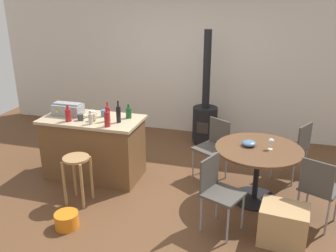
{
  "coord_description": "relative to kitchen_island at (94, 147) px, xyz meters",
  "views": [
    {
      "loc": [
        1.4,
        -4.27,
        2.54
      ],
      "look_at": [
        0.15,
        0.05,
        0.9
      ],
      "focal_mm": 38.39,
      "sensor_mm": 36.0,
      "label": 1
    }
  ],
  "objects": [
    {
      "name": "folding_chair_near",
      "position": [
        3.03,
        -0.43,
        0.06
      ],
      "size": [
        0.53,
        0.53,
        0.86
      ],
      "color": "#47423D",
      "rests_on": "ground_plane"
    },
    {
      "name": "folding_chair_left",
      "position": [
        1.69,
        0.43,
        0.07
      ],
      "size": [
        0.55,
        0.55,
        0.87
      ],
      "color": "#47423D",
      "rests_on": "ground_plane"
    },
    {
      "name": "cup_1",
      "position": [
        0.07,
        -0.1,
        0.5
      ],
      "size": [
        0.11,
        0.07,
        0.1
      ],
      "color": "tan",
      "rests_on": "kitchen_island"
    },
    {
      "name": "serving_bowl",
      "position": [
        2.2,
        -0.01,
        0.32
      ],
      "size": [
        0.18,
        0.18,
        0.07
      ],
      "primitive_type": "ellipsoid",
      "color": "#4C7099",
      "rests_on": "dining_table"
    },
    {
      "name": "ground_plane",
      "position": [
        0.98,
        -0.06,
        -0.45
      ],
      "size": [
        8.8,
        8.8,
        0.0
      ],
      "primitive_type": "plane",
      "color": "brown"
    },
    {
      "name": "kitchen_island",
      "position": [
        0.0,
        0.0,
        0.0
      ],
      "size": [
        1.42,
        0.73,
        0.9
      ],
      "color": "brown",
      "rests_on": "ground_plane"
    },
    {
      "name": "cup_0",
      "position": [
        -0.1,
        -0.12,
        0.49
      ],
      "size": [
        0.12,
        0.08,
        0.09
      ],
      "color": "#383838",
      "rests_on": "kitchen_island"
    },
    {
      "name": "bottle_0",
      "position": [
        0.36,
        -0.25,
        0.56
      ],
      "size": [
        0.08,
        0.08,
        0.28
      ],
      "color": "maroon",
      "rests_on": "kitchen_island"
    },
    {
      "name": "dining_table",
      "position": [
        2.33,
        -0.04,
        0.11
      ],
      "size": [
        1.09,
        1.09,
        0.74
      ],
      "color": "black",
      "rests_on": "ground_plane"
    },
    {
      "name": "bottle_1",
      "position": [
        0.5,
        0.16,
        0.53
      ],
      "size": [
        0.08,
        0.08,
        0.21
      ],
      "color": "#194C23",
      "rests_on": "kitchen_island"
    },
    {
      "name": "wine_glass",
      "position": [
        2.47,
        -0.04,
        0.39
      ],
      "size": [
        0.07,
        0.07,
        0.14
      ],
      "color": "silver",
      "rests_on": "dining_table"
    },
    {
      "name": "bottle_4",
      "position": [
        0.11,
        -0.23,
        0.52
      ],
      "size": [
        0.06,
        0.06,
        0.19
      ],
      "color": "#B7B2AD",
      "rests_on": "kitchen_island"
    },
    {
      "name": "folding_chair_far",
      "position": [
        2.82,
        0.67,
        0.07
      ],
      "size": [
        0.55,
        0.55,
        0.88
      ],
      "color": "#47423D",
      "rests_on": "ground_plane"
    },
    {
      "name": "folding_chair_right",
      "position": [
        1.94,
        -0.79,
        0.06
      ],
      "size": [
        0.52,
        0.52,
        0.87
      ],
      "color": "#47423D",
      "rests_on": "ground_plane"
    },
    {
      "name": "wood_stove",
      "position": [
        1.33,
        1.68,
        0.04
      ],
      "size": [
        0.44,
        0.45,
        2.02
      ],
      "color": "black",
      "rests_on": "ground_plane"
    },
    {
      "name": "cup_2",
      "position": [
        0.13,
        0.12,
        0.5
      ],
      "size": [
        0.11,
        0.08,
        0.1
      ],
      "color": "#4C7099",
      "rests_on": "kitchen_island"
    },
    {
      "name": "back_wall",
      "position": [
        0.98,
        2.25,
        0.9
      ],
      "size": [
        8.0,
        0.1,
        2.7
      ],
      "primitive_type": "cube",
      "color": "beige",
      "rests_on": "ground_plane"
    },
    {
      "name": "bottle_5",
      "position": [
        0.28,
        -0.05,
        0.55
      ],
      "size": [
        0.07,
        0.07,
        0.28
      ],
      "color": "maroon",
      "rests_on": "kitchen_island"
    },
    {
      "name": "cup_3",
      "position": [
        -0.03,
        0.08,
        0.49
      ],
      "size": [
        0.13,
        0.09,
        0.08
      ],
      "color": "white",
      "rests_on": "kitchen_island"
    },
    {
      "name": "bottle_3",
      "position": [
        -0.25,
        -0.2,
        0.54
      ],
      "size": [
        0.08,
        0.08,
        0.23
      ],
      "color": "maroon",
      "rests_on": "kitchen_island"
    },
    {
      "name": "wooden_stool",
      "position": [
        0.14,
        -0.74,
        0.02
      ],
      "size": [
        0.33,
        0.33,
        0.64
      ],
      "color": "#A37A4C",
      "rests_on": "ground_plane"
    },
    {
      "name": "bottle_2",
      "position": [
        0.44,
        -0.06,
        0.57
      ],
      "size": [
        0.06,
        0.06,
        0.3
      ],
      "color": "black",
      "rests_on": "kitchen_island"
    },
    {
      "name": "cardboard_box",
      "position": [
        2.67,
        -0.85,
        -0.24
      ],
      "size": [
        0.53,
        0.44,
        0.43
      ],
      "primitive_type": "cube",
      "rotation": [
        0.0,
        0.0,
        -0.1
      ],
      "color": "tan",
      "rests_on": "ground_plane"
    },
    {
      "name": "plastic_bucket",
      "position": [
        0.27,
        -1.27,
        -0.36
      ],
      "size": [
        0.28,
        0.28,
        0.18
      ],
      "primitive_type": "cylinder",
      "color": "orange",
      "rests_on": "ground_plane"
    },
    {
      "name": "toolbox",
      "position": [
        -0.4,
        0.04,
        0.53
      ],
      "size": [
        0.42,
        0.23,
        0.18
      ],
      "color": "gray",
      "rests_on": "kitchen_island"
    }
  ]
}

